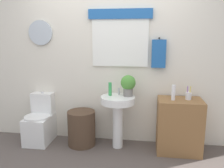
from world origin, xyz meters
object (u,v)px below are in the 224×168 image
(laundry_hamper, at_px, (82,128))
(pedestal_sink, at_px, (118,110))
(toilet, at_px, (40,123))
(toothbrush_cup, at_px, (189,96))
(wooden_cabinet, at_px, (179,126))
(potted_plant, at_px, (128,84))
(lotion_bottle, at_px, (173,93))
(soap_bottle, at_px, (110,89))

(laundry_hamper, distance_m, pedestal_sink, 0.63)
(toilet, relative_size, toothbrush_cup, 4.11)
(toilet, height_order, wooden_cabinet, wooden_cabinet)
(toilet, relative_size, pedestal_sink, 0.98)
(wooden_cabinet, xyz_separation_m, potted_plant, (-0.73, 0.06, 0.56))
(pedestal_sink, relative_size, potted_plant, 2.56)
(toothbrush_cup, bearing_deg, lotion_bottle, -164.12)
(toilet, bearing_deg, pedestal_sink, -1.51)
(wooden_cabinet, relative_size, potted_plant, 2.52)
(wooden_cabinet, distance_m, toothbrush_cup, 0.45)
(wooden_cabinet, relative_size, soap_bottle, 3.99)
(lotion_bottle, xyz_separation_m, toothbrush_cup, (0.21, 0.06, -0.05))
(laundry_hamper, distance_m, potted_plant, 0.97)
(wooden_cabinet, bearing_deg, laundry_hamper, 180.00)
(soap_bottle, xyz_separation_m, potted_plant, (0.26, 0.01, 0.08))
(soap_bottle, relative_size, toothbrush_cup, 1.03)
(laundry_hamper, bearing_deg, toilet, 177.25)
(pedestal_sink, distance_m, potted_plant, 0.40)
(lotion_bottle, bearing_deg, soap_bottle, 174.19)
(toothbrush_cup, bearing_deg, soap_bottle, 178.44)
(toilet, xyz_separation_m, soap_bottle, (1.10, 0.02, 0.58))
(soap_bottle, distance_m, potted_plant, 0.27)
(toothbrush_cup, bearing_deg, toilet, 179.69)
(pedestal_sink, height_order, wooden_cabinet, pedestal_sink)
(pedestal_sink, bearing_deg, toothbrush_cup, 1.19)
(potted_plant, height_order, toothbrush_cup, potted_plant)
(laundry_hamper, bearing_deg, lotion_bottle, -1.75)
(wooden_cabinet, relative_size, toothbrush_cup, 4.12)
(pedestal_sink, xyz_separation_m, soap_bottle, (-0.12, 0.05, 0.29))
(pedestal_sink, bearing_deg, potted_plant, 23.20)
(laundry_hamper, bearing_deg, wooden_cabinet, 0.00)
(laundry_hamper, bearing_deg, toothbrush_cup, 0.76)
(toilet, height_order, lotion_bottle, lotion_bottle)
(soap_bottle, height_order, potted_plant, potted_plant)
(toilet, distance_m, potted_plant, 1.51)
(toilet, distance_m, soap_bottle, 1.24)
(potted_plant, bearing_deg, toilet, -178.82)
(laundry_hamper, bearing_deg, potted_plant, 4.98)
(wooden_cabinet, height_order, soap_bottle, soap_bottle)
(pedestal_sink, bearing_deg, soap_bottle, 157.38)
(wooden_cabinet, xyz_separation_m, toothbrush_cup, (0.11, 0.02, 0.43))
(potted_plant, bearing_deg, soap_bottle, -177.80)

